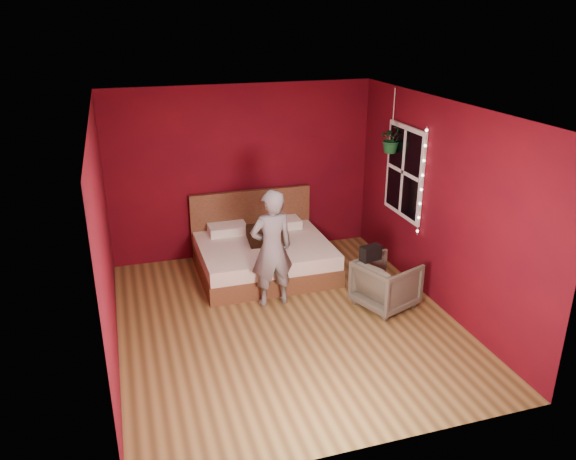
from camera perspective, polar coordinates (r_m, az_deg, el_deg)
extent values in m
plane|color=olive|center=(7.00, -0.12, -9.25)|extent=(4.50, 4.50, 0.00)
cube|color=maroon|center=(8.51, -4.64, 5.91)|extent=(4.00, 0.02, 2.60)
cube|color=maroon|center=(4.52, 8.42, -8.98)|extent=(4.00, 0.02, 2.60)
cube|color=maroon|center=(6.19, -18.23, -1.23)|extent=(0.02, 4.50, 2.60)
cube|color=maroon|center=(7.24, 15.26, 2.40)|extent=(0.02, 4.50, 2.60)
cube|color=silver|center=(6.09, -0.14, 12.36)|extent=(4.00, 4.50, 0.02)
cube|color=white|center=(7.90, 11.74, 5.81)|extent=(0.04, 0.97, 1.27)
cube|color=black|center=(7.90, 11.65, 5.81)|extent=(0.02, 0.85, 1.15)
cube|color=white|center=(7.89, 11.61, 5.80)|extent=(0.03, 0.05, 1.15)
cube|color=white|center=(7.89, 11.61, 5.80)|extent=(0.03, 0.85, 0.05)
cylinder|color=silver|center=(7.45, 13.45, 4.72)|extent=(0.01, 0.01, 1.45)
sphere|color=#FFF2CC|center=(7.67, 13.02, -0.11)|extent=(0.04, 0.04, 0.04)
sphere|color=#FFF2CC|center=(7.60, 13.14, 1.24)|extent=(0.04, 0.04, 0.04)
sphere|color=#FFF2CC|center=(7.54, 13.26, 2.62)|extent=(0.04, 0.04, 0.04)
sphere|color=#FFF2CC|center=(7.48, 13.38, 4.01)|extent=(0.04, 0.04, 0.04)
sphere|color=#FFF2CC|center=(7.43, 13.51, 5.43)|extent=(0.04, 0.04, 0.04)
sphere|color=#FFF2CC|center=(7.38, 13.64, 6.87)|extent=(0.04, 0.04, 0.04)
sphere|color=#FFF2CC|center=(7.33, 13.77, 8.33)|extent=(0.04, 0.04, 0.04)
sphere|color=#FFF2CC|center=(7.29, 13.91, 9.80)|extent=(0.04, 0.04, 0.04)
cube|color=brown|center=(8.15, -2.41, -3.52)|extent=(1.87, 1.59, 0.26)
cube|color=white|center=(8.06, -2.44, -2.01)|extent=(1.83, 1.56, 0.21)
cube|color=brown|center=(8.68, -3.74, 0.80)|extent=(1.87, 0.07, 1.03)
cube|color=white|center=(8.39, -6.17, 0.10)|extent=(0.56, 0.35, 0.13)
cube|color=white|center=(8.57, -0.66, 0.70)|extent=(0.56, 0.35, 0.13)
imported|color=gray|center=(7.06, -1.66, -1.91)|extent=(0.60, 0.42, 1.54)
imported|color=#575245|center=(7.30, 9.92, -5.41)|extent=(0.89, 0.88, 0.63)
cube|color=black|center=(7.13, 8.39, -2.32)|extent=(0.29, 0.20, 0.19)
cube|color=#311E10|center=(8.06, -2.25, -0.51)|extent=(0.56, 0.56, 0.18)
cylinder|color=silver|center=(7.91, 10.71, 12.22)|extent=(0.01, 0.01, 0.50)
imported|color=#1A5B29|center=(7.99, 10.49, 9.08)|extent=(0.37, 0.33, 0.39)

